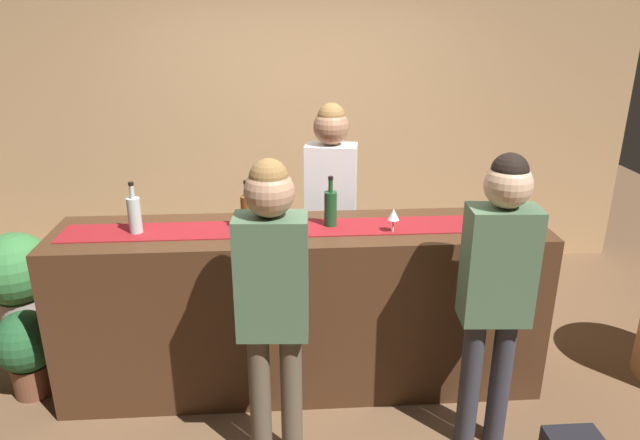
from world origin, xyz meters
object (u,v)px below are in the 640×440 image
(wine_bottle_amber, at_px, (247,212))
(bartender, at_px, (331,198))
(wine_glass_near_customer, at_px, (285,213))
(customer_sipping, at_px, (497,277))
(wine_bottle_green, at_px, (330,208))
(customer_browsing, at_px, (272,289))
(wine_glass_mid_counter, at_px, (393,215))
(potted_plant_small, at_px, (27,348))
(potted_plant_tall, at_px, (17,277))
(wine_bottle_clear, at_px, (134,214))

(wine_bottle_amber, distance_m, bartender, 0.81)
(bartender, bearing_deg, wine_glass_near_customer, 72.30)
(wine_bottle_amber, xyz_separation_m, customer_sipping, (1.26, -0.59, -0.16))
(wine_bottle_green, relative_size, customer_browsing, 0.18)
(wine_glass_mid_counter, bearing_deg, customer_browsing, -139.91)
(potted_plant_small, bearing_deg, potted_plant_tall, 114.53)
(wine_glass_near_customer, xyz_separation_m, wine_glass_mid_counter, (0.61, -0.08, 0.00))
(wine_bottle_green, relative_size, potted_plant_small, 0.55)
(wine_glass_mid_counter, height_order, bartender, bartender)
(wine_glass_near_customer, relative_size, potted_plant_tall, 0.19)
(wine_bottle_green, relative_size, wine_bottle_clear, 1.00)
(customer_browsing, relative_size, potted_plant_tall, 2.14)
(potted_plant_tall, xyz_separation_m, potted_plant_small, (0.34, -0.75, -0.12))
(wine_glass_near_customer, relative_size, bartender, 0.09)
(customer_sipping, xyz_separation_m, customer_browsing, (-1.11, -0.06, 0.01))
(customer_sipping, height_order, customer_browsing, customer_browsing)
(customer_sipping, bearing_deg, wine_bottle_green, 144.15)
(bartender, relative_size, potted_plant_small, 3.04)
(wine_bottle_amber, bearing_deg, customer_sipping, -25.33)
(wine_glass_near_customer, bearing_deg, potted_plant_tall, 158.53)
(potted_plant_tall, bearing_deg, wine_bottle_green, -17.97)
(wine_glass_near_customer, height_order, potted_plant_tall, wine_glass_near_customer)
(potted_plant_small, bearing_deg, wine_bottle_clear, 0.15)
(wine_bottle_amber, relative_size, customer_browsing, 0.18)
(wine_bottle_green, height_order, potted_plant_small, wine_bottle_green)
(bartender, bearing_deg, wine_bottle_green, 94.63)
(potted_plant_tall, bearing_deg, wine_glass_mid_counter, -18.33)
(wine_bottle_amber, bearing_deg, potted_plant_tall, 156.11)
(wine_bottle_green, relative_size, bartender, 0.18)
(wine_glass_mid_counter, distance_m, bartender, 0.75)
(wine_bottle_green, distance_m, customer_sipping, 1.02)
(customer_browsing, bearing_deg, wine_bottle_green, 68.22)
(bartender, distance_m, potted_plant_small, 2.11)
(wine_glass_near_customer, bearing_deg, wine_glass_mid_counter, -7.70)
(customer_browsing, bearing_deg, wine_glass_mid_counter, 43.83)
(wine_bottle_clear, distance_m, customer_browsing, 1.03)
(customer_browsing, bearing_deg, wine_bottle_amber, 105.99)
(wine_glass_mid_counter, bearing_deg, wine_bottle_clear, 176.31)
(customer_sipping, bearing_deg, potted_plant_tall, 159.19)
(customer_sipping, height_order, potted_plant_tall, customer_sipping)
(wine_bottle_amber, height_order, customer_sipping, customer_sipping)
(wine_glass_mid_counter, xyz_separation_m, potted_plant_tall, (-2.53, 0.84, -0.71))
(bartender, bearing_deg, wine_glass_mid_counter, 123.27)
(wine_bottle_clear, distance_m, potted_plant_small, 1.11)
(wine_glass_mid_counter, bearing_deg, wine_bottle_green, 159.42)
(wine_bottle_clear, xyz_separation_m, potted_plant_small, (-0.73, -0.00, -0.84))
(bartender, bearing_deg, potted_plant_tall, 5.85)
(wine_bottle_green, distance_m, wine_glass_near_customer, 0.27)
(bartender, bearing_deg, potted_plant_small, 27.15)
(wine_glass_near_customer, distance_m, potted_plant_small, 1.79)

